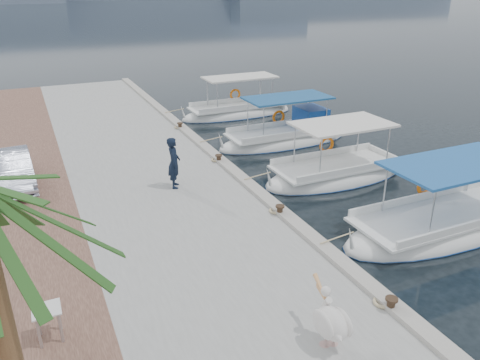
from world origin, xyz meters
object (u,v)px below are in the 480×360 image
at_px(fishing_caique_c, 335,175).
at_px(fishing_caique_e, 237,113).
at_px(pelican, 331,321).
at_px(parked_car, 12,170).
at_px(fishing_caique_b, 442,227).
at_px(fishing_caique_d, 285,139).
at_px(fisherman, 174,163).

relative_size(fishing_caique_c, fishing_caique_e, 0.90).
relative_size(fishing_caique_c, pelican, 4.20).
relative_size(fishing_caique_e, parked_car, 1.84).
height_order(pelican, parked_car, parked_car).
xyz_separation_m(fishing_caique_b, fishing_caique_d, (-0.23, 9.50, 0.07)).
bearing_deg(pelican, fishing_caique_b, 26.08).
bearing_deg(fishing_caique_b, fishing_caique_c, 96.95).
height_order(fishing_caique_d, fishing_caique_e, same).
relative_size(fishing_caique_d, fishing_caique_e, 0.98).
bearing_deg(fishing_caique_b, pelican, -153.92).
height_order(fishing_caique_b, fisherman, fisherman).
distance_m(fishing_caique_b, pelican, 7.22).
relative_size(fishing_caique_c, fisherman, 3.39).
distance_m(fishing_caique_c, parked_car, 11.91).
bearing_deg(parked_car, fishing_caique_d, 3.48).
relative_size(fishing_caique_d, parked_car, 1.81).
bearing_deg(fishing_caique_d, parked_car, -173.05).
distance_m(fishing_caique_b, fishing_caique_c, 4.90).
height_order(fishing_caique_b, pelican, fishing_caique_b).
bearing_deg(fishing_caique_b, fishing_caique_e, 91.04).
height_order(fishing_caique_c, pelican, fishing_caique_c).
bearing_deg(fishing_caique_e, fishing_caique_c, -91.82).
relative_size(pelican, parked_car, 0.40).
relative_size(fishing_caique_c, parked_car, 1.67).
relative_size(fishing_caique_b, fisherman, 4.05).
xyz_separation_m(fishing_caique_e, pelican, (-6.16, -18.12, 0.96)).
relative_size(fishing_caique_b, pelican, 5.01).
xyz_separation_m(fishing_caique_b, pelican, (-6.43, -3.15, 0.96)).
relative_size(fishing_caique_e, fisherman, 3.75).
distance_m(fishing_caique_c, fishing_caique_e, 10.11).
relative_size(fishing_caique_d, pelican, 4.55).
distance_m(fishing_caique_c, pelican, 9.96).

